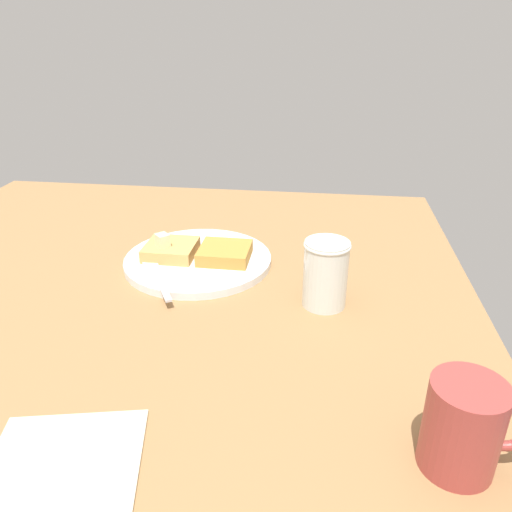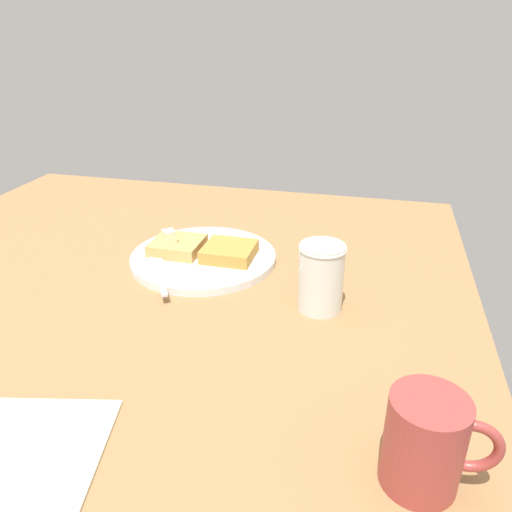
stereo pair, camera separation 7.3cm
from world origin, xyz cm
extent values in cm
cube|color=olive|center=(0.00, 0.00, 1.30)|extent=(97.64, 97.64, 2.61)
cylinder|color=white|center=(6.60, 10.04, 3.22)|extent=(23.59, 23.59, 1.23)
torus|color=#363334|center=(6.60, 10.04, 3.43)|extent=(23.59, 23.59, 0.80)
cube|color=tan|center=(2.16, 10.09, 4.85)|extent=(8.04, 7.76, 2.03)
cube|color=#BE8638|center=(11.04, 9.98, 4.85)|extent=(8.04, 7.76, 2.03)
cube|color=beige|center=(1.24, 9.13, 6.87)|extent=(2.71, 2.71, 2.02)
cube|color=silver|center=(3.59, 0.46, 4.01)|extent=(5.65, 9.17, 0.36)
cube|color=silver|center=(0.47, 6.05, 4.01)|extent=(3.28, 3.52, 0.36)
cube|color=silver|center=(-1.71, 8.27, 4.01)|extent=(1.84, 2.95, 0.36)
cube|color=silver|center=(-1.23, 8.54, 4.01)|extent=(1.84, 2.95, 0.36)
cube|color=silver|center=(-0.75, 8.81, 4.01)|extent=(1.84, 2.95, 0.36)
cube|color=silver|center=(-0.27, 9.07, 4.01)|extent=(1.84, 2.95, 0.36)
cylinder|color=#3A1A07|center=(26.86, -0.44, 6.43)|extent=(5.57, 5.57, 7.65)
cylinder|color=silver|center=(26.86, -0.44, 7.33)|extent=(6.05, 6.05, 9.45)
torus|color=silver|center=(26.86, -0.44, 11.61)|extent=(6.31, 6.31, 0.50)
cube|color=beige|center=(4.20, -31.43, 2.76)|extent=(16.04, 15.72, 0.30)
cylinder|color=#9F3C37|center=(38.64, -26.32, 7.00)|extent=(6.61, 6.61, 8.78)
torus|color=#9F3C37|center=(42.17, -26.32, 7.44)|extent=(5.29, 0.90, 5.29)
camera|label=1|loc=(25.25, -60.57, 38.68)|focal=35.00mm
camera|label=2|loc=(32.43, -59.22, 38.68)|focal=35.00mm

